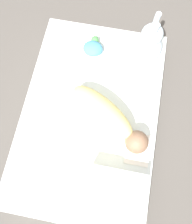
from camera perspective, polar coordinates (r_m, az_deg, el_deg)
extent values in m
plane|color=#514C47|center=(1.57, -1.41, -2.31)|extent=(12.00, 12.00, 0.00)
cube|color=white|center=(1.48, -1.50, -1.37)|extent=(1.31, 0.86, 0.19)
cube|color=white|center=(1.35, 10.82, -9.54)|extent=(0.19, 0.14, 0.02)
ellipsoid|color=#EFDB7F|center=(1.30, 1.71, 0.12)|extent=(0.38, 0.47, 0.17)
sphere|color=#89664C|center=(1.29, 10.56, -7.71)|extent=(0.14, 0.14, 0.14)
cube|color=white|center=(1.28, 4.81, -21.91)|extent=(0.32, 0.32, 0.11)
sphere|color=silver|center=(1.51, 13.14, 15.98)|extent=(0.19, 0.19, 0.19)
sphere|color=silver|center=(1.39, 14.45, 19.02)|extent=(0.13, 0.13, 0.13)
cylinder|color=silver|center=(1.31, 15.20, 19.91)|extent=(0.03, 0.03, 0.09)
cylinder|color=silver|center=(1.35, 15.55, 22.26)|extent=(0.03, 0.03, 0.09)
ellipsoid|color=#4C99C6|center=(1.54, -0.83, 16.24)|extent=(0.11, 0.13, 0.07)
sphere|color=#4C934C|center=(1.58, -0.29, 18.27)|extent=(0.05, 0.05, 0.05)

